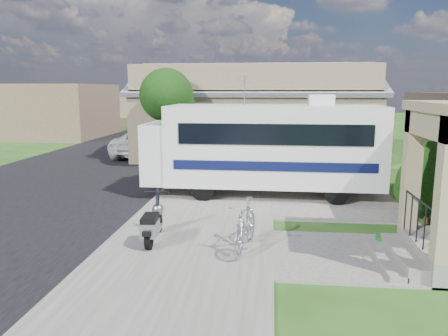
# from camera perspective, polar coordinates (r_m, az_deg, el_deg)

# --- Properties ---
(ground) EXTENTS (120.00, 120.00, 0.00)m
(ground) POSITION_cam_1_polar(r_m,az_deg,el_deg) (11.03, 1.19, -9.04)
(ground) COLOR #1C4613
(street_slab) EXTENTS (9.00, 80.00, 0.02)m
(street_slab) POSITION_cam_1_polar(r_m,az_deg,el_deg) (22.33, -15.98, 0.51)
(street_slab) COLOR black
(street_slab) RESTS_ON ground
(sidewalk_slab) EXTENTS (4.00, 80.00, 0.06)m
(sidewalk_slab) POSITION_cam_1_polar(r_m,az_deg,el_deg) (20.77, 0.87, 0.26)
(sidewalk_slab) COLOR #5F5D55
(sidewalk_slab) RESTS_ON ground
(driveway_slab) EXTENTS (7.00, 6.00, 0.05)m
(driveway_slab) POSITION_cam_1_polar(r_m,az_deg,el_deg) (15.31, 8.29, -3.51)
(driveway_slab) COLOR #5F5D55
(driveway_slab) RESTS_ON ground
(walk_slab) EXTENTS (4.00, 3.00, 0.05)m
(walk_slab) POSITION_cam_1_polar(r_m,az_deg,el_deg) (10.26, 17.92, -10.92)
(walk_slab) COLOR #5F5D55
(walk_slab) RESTS_ON ground
(warehouse) EXTENTS (12.50, 8.40, 5.04)m
(warehouse) POSITION_cam_1_polar(r_m,az_deg,el_deg) (24.41, 4.11, 6.37)
(warehouse) COLOR #765E49
(warehouse) RESTS_ON ground
(distant_bldg_far) EXTENTS (10.00, 8.00, 4.00)m
(distant_bldg_far) POSITION_cam_1_polar(r_m,az_deg,el_deg) (37.02, -22.89, 6.94)
(distant_bldg_far) COLOR brown
(distant_bldg_far) RESTS_ON ground
(distant_bldg_near) EXTENTS (8.00, 7.00, 3.20)m
(distant_bldg_near) POSITION_cam_1_polar(r_m,az_deg,el_deg) (47.17, -13.61, 7.52)
(distant_bldg_near) COLOR #765E49
(distant_bldg_near) RESTS_ON ground
(street_tree_a) EXTENTS (2.44, 2.40, 4.58)m
(street_tree_a) POSITION_cam_1_polar(r_m,az_deg,el_deg) (19.96, -7.20, 9.06)
(street_tree_a) COLOR black
(street_tree_a) RESTS_ON ground
(street_tree_b) EXTENTS (2.44, 2.40, 4.73)m
(street_tree_b) POSITION_cam_1_polar(r_m,az_deg,el_deg) (29.78, -2.71, 9.79)
(street_tree_b) COLOR black
(street_tree_b) RESTS_ON ground
(street_tree_c) EXTENTS (2.44, 2.40, 4.42)m
(street_tree_c) POSITION_cam_1_polar(r_m,az_deg,el_deg) (38.70, -0.63, 9.49)
(street_tree_c) COLOR black
(street_tree_c) RESTS_ON ground
(motorhome) EXTENTS (7.95, 2.64, 4.07)m
(motorhome) POSITION_cam_1_polar(r_m,az_deg,el_deg) (14.98, 5.36, 2.95)
(motorhome) COLOR silver
(motorhome) RESTS_ON ground
(shrub) EXTENTS (1.90, 1.82, 2.33)m
(shrub) POSITION_cam_1_polar(r_m,az_deg,el_deg) (13.22, 25.38, -1.42)
(shrub) COLOR black
(shrub) RESTS_ON ground
(scooter) EXTENTS (0.60, 1.73, 1.13)m
(scooter) POSITION_cam_1_polar(r_m,az_deg,el_deg) (10.53, -9.30, -7.23)
(scooter) COLOR black
(scooter) RESTS_ON ground
(bicycle) EXTENTS (0.86, 1.97, 1.15)m
(bicycle) POSITION_cam_1_polar(r_m,az_deg,el_deg) (9.92, 2.79, -7.80)
(bicycle) COLOR #97979E
(bicycle) RESTS_ON ground
(pickup_truck) EXTENTS (3.09, 5.73, 1.53)m
(pickup_truck) POSITION_cam_1_polar(r_m,az_deg,el_deg) (24.43, -9.75, 3.36)
(pickup_truck) COLOR white
(pickup_truck) RESTS_ON ground
(van) EXTENTS (3.30, 6.10, 1.68)m
(van) POSITION_cam_1_polar(r_m,az_deg,el_deg) (31.87, -7.06, 5.16)
(van) COLOR white
(van) RESTS_ON ground
(garden_hose) EXTENTS (0.45, 0.45, 0.20)m
(garden_hose) POSITION_cam_1_polar(r_m,az_deg,el_deg) (11.07, 20.32, -9.07)
(garden_hose) COLOR #14651B
(garden_hose) RESTS_ON ground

